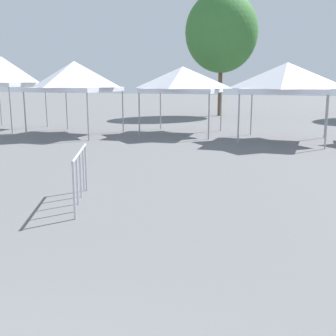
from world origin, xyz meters
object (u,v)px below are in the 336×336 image
object	(u,v)px
canopy_tent_behind_right	(183,80)
tree_behind_tents_center	(221,32)
canopy_tent_right_of_center	(75,76)
crowd_barrier_mid_lot	(80,167)
canopy_tent_center	(2,72)
canopy_tent_far_left	(287,78)

from	to	relation	value
canopy_tent_behind_right	tree_behind_tents_center	size ratio (longest dim) A/B	0.41
canopy_tent_right_of_center	crowd_barrier_mid_lot	size ratio (longest dim) A/B	1.75
tree_behind_tents_center	crowd_barrier_mid_lot	distance (m)	22.59
canopy_tent_center	canopy_tent_right_of_center	xyz separation A→B (m)	(4.52, -0.59, -0.25)
canopy_tent_center	tree_behind_tents_center	world-z (taller)	tree_behind_tents_center
canopy_tent_right_of_center	tree_behind_tents_center	world-z (taller)	tree_behind_tents_center
canopy_tent_behind_right	tree_behind_tents_center	bearing A→B (deg)	93.65
canopy_tent_far_left	crowd_barrier_mid_lot	distance (m)	11.12
canopy_tent_behind_right	crowd_barrier_mid_lot	distance (m)	11.70
canopy_tent_center	canopy_tent_behind_right	world-z (taller)	canopy_tent_center
canopy_tent_right_of_center	tree_behind_tents_center	distance (m)	13.28
canopy_tent_right_of_center	crowd_barrier_mid_lot	world-z (taller)	canopy_tent_right_of_center
crowd_barrier_mid_lot	canopy_tent_behind_right	bearing A→B (deg)	97.90
canopy_tent_behind_right	canopy_tent_right_of_center	bearing A→B (deg)	-157.40
canopy_tent_right_of_center	canopy_tent_far_left	xyz separation A→B (m)	(9.16, 0.95, -0.08)
canopy_tent_center	tree_behind_tents_center	bearing A→B (deg)	54.64
canopy_tent_right_of_center	canopy_tent_center	bearing A→B (deg)	172.54
canopy_tent_right_of_center	canopy_tent_behind_right	bearing A→B (deg)	22.60
canopy_tent_center	crowd_barrier_mid_lot	size ratio (longest dim) A/B	1.87
canopy_tent_behind_right	canopy_tent_far_left	size ratio (longest dim) A/B	1.03
canopy_tent_center	canopy_tent_far_left	size ratio (longest dim) A/B	1.08
canopy_tent_far_left	canopy_tent_center	bearing A→B (deg)	-178.50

